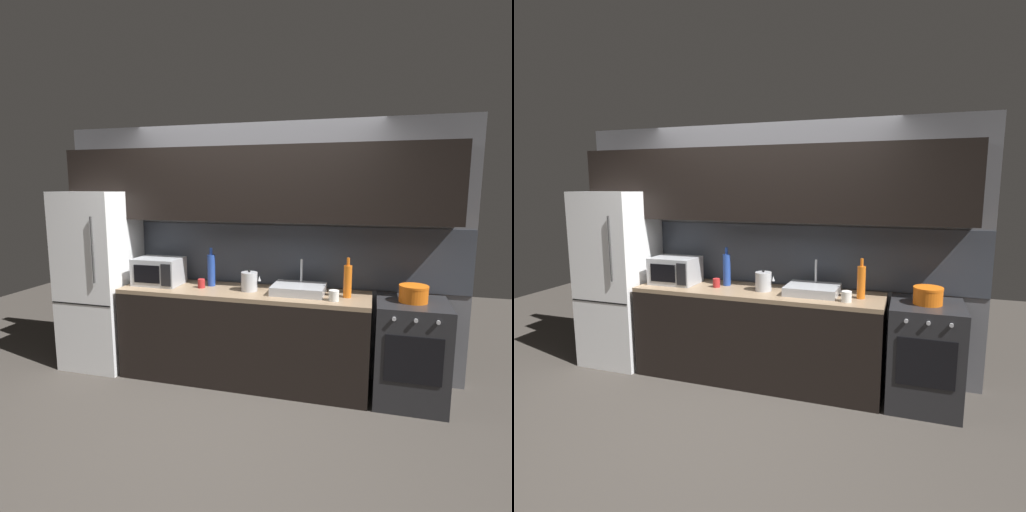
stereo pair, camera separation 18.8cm
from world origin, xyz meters
TOP-DOWN VIEW (x-y plane):
  - ground_plane at (0.00, 0.00)m, footprint 10.00×10.00m
  - back_wall at (0.00, 1.20)m, footprint 4.13×0.44m
  - counter_run at (0.00, 0.90)m, footprint 2.39×0.60m
  - refrigerator at (-1.57, 0.90)m, footprint 0.68×0.69m
  - oven_range at (1.53, 0.90)m, footprint 0.60×0.62m
  - microwave at (-0.89, 0.92)m, footprint 0.46×0.35m
  - sink_basin at (0.54, 0.93)m, footprint 0.48×0.38m
  - kettle at (0.07, 0.90)m, footprint 0.19×0.16m
  - wine_bottle_blue at (-0.36, 1.00)m, footprint 0.08×0.08m
  - wine_bottle_orange at (0.98, 0.91)m, footprint 0.07×0.07m
  - mug_red at (-0.42, 0.89)m, footprint 0.07×0.07m
  - mug_white at (0.87, 0.75)m, footprint 0.09×0.09m
  - cooking_pot at (1.53, 0.90)m, footprint 0.24×0.24m

SIDE VIEW (x-z plane):
  - ground_plane at x=0.00m, z-range 0.00..0.00m
  - counter_run at x=0.00m, z-range 0.00..0.90m
  - oven_range at x=1.53m, z-range 0.00..0.90m
  - refrigerator at x=-1.57m, z-range 0.00..1.83m
  - sink_basin at x=0.54m, z-range 0.79..1.09m
  - mug_red at x=-0.42m, z-range 0.90..0.99m
  - mug_white at x=0.87m, z-range 0.90..0.99m
  - cooking_pot at x=1.53m, z-range 0.90..1.05m
  - kettle at x=0.07m, z-range 0.89..1.09m
  - microwave at x=-0.89m, z-range 0.90..1.17m
  - wine_bottle_orange at x=0.98m, z-range 0.87..1.23m
  - wine_bottle_blue at x=-0.36m, z-range 0.87..1.25m
  - back_wall at x=0.00m, z-range 0.30..2.80m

